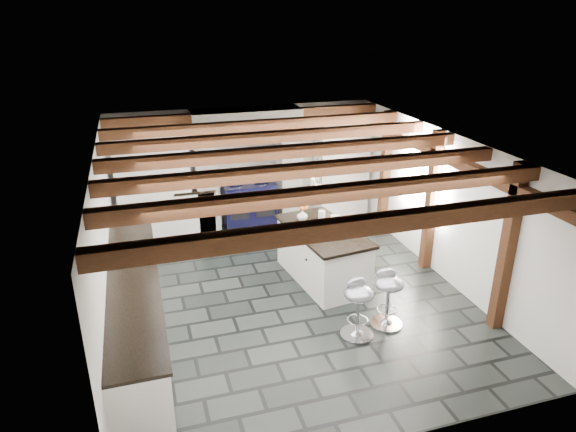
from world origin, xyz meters
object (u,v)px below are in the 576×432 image
object	(u,v)px
range_cooker	(249,204)
kitchen_island	(323,254)
bar_stool_near	(388,292)
bar_stool_far	(358,302)

from	to	relation	value
range_cooker	kitchen_island	bearing A→B (deg)	-75.02
range_cooker	kitchen_island	size ratio (longest dim) A/B	0.55
range_cooker	bar_stool_near	bearing A→B (deg)	-75.02
kitchen_island	bar_stool_far	world-z (taller)	kitchen_island
kitchen_island	bar_stool_far	bearing A→B (deg)	-101.00
kitchen_island	bar_stool_near	distance (m)	1.50
range_cooker	bar_stool_near	distance (m)	3.96
bar_stool_near	bar_stool_far	size ratio (longest dim) A/B	1.00
range_cooker	bar_stool_near	xyz separation A→B (m)	(1.02, -3.82, 0.04)
bar_stool_near	bar_stool_far	bearing A→B (deg)	-156.43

